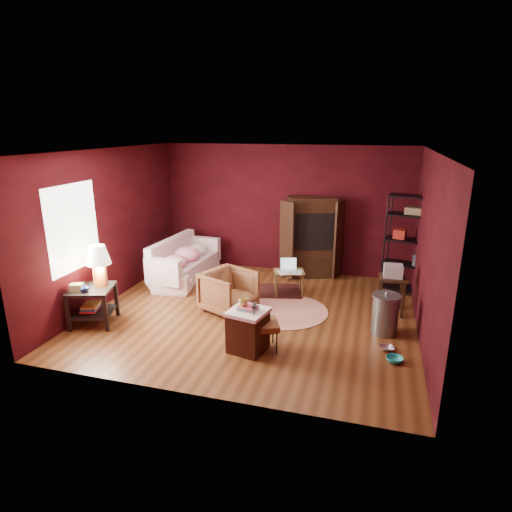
{
  "coord_description": "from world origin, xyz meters",
  "views": [
    {
      "loc": [
        1.95,
        -6.66,
        3.18
      ],
      "look_at": [
        0.0,
        0.2,
        1.0
      ],
      "focal_mm": 30.0,
      "sensor_mm": 36.0,
      "label": 1
    }
  ],
  "objects_px": {
    "side_table": "(95,277)",
    "laptop_desk": "(289,273)",
    "hamper": "(248,330)",
    "armchair": "(229,289)",
    "wire_shelving": "(412,241)",
    "sofa": "(183,263)",
    "tv_armoire": "(311,236)"
  },
  "relations": [
    {
      "from": "sofa",
      "to": "hamper",
      "type": "bearing_deg",
      "value": -146.11
    },
    {
      "from": "sofa",
      "to": "side_table",
      "type": "height_order",
      "value": "side_table"
    },
    {
      "from": "side_table",
      "to": "laptop_desk",
      "type": "height_order",
      "value": "side_table"
    },
    {
      "from": "sofa",
      "to": "laptop_desk",
      "type": "distance_m",
      "value": 2.36
    },
    {
      "from": "armchair",
      "to": "tv_armoire",
      "type": "distance_m",
      "value": 2.58
    },
    {
      "from": "hamper",
      "to": "tv_armoire",
      "type": "bearing_deg",
      "value": 84.29
    },
    {
      "from": "armchair",
      "to": "laptop_desk",
      "type": "height_order",
      "value": "armchair"
    },
    {
      "from": "laptop_desk",
      "to": "wire_shelving",
      "type": "distance_m",
      "value": 2.42
    },
    {
      "from": "side_table",
      "to": "hamper",
      "type": "xyz_separation_m",
      "value": [
        2.69,
        -0.24,
        -0.46
      ]
    },
    {
      "from": "armchair",
      "to": "hamper",
      "type": "bearing_deg",
      "value": -126.22
    },
    {
      "from": "sofa",
      "to": "wire_shelving",
      "type": "relative_size",
      "value": 0.98
    },
    {
      "from": "laptop_desk",
      "to": "sofa",
      "type": "bearing_deg",
      "value": 157.31
    },
    {
      "from": "sofa",
      "to": "hamper",
      "type": "relative_size",
      "value": 2.6
    },
    {
      "from": "sofa",
      "to": "wire_shelving",
      "type": "height_order",
      "value": "wire_shelving"
    },
    {
      "from": "armchair",
      "to": "wire_shelving",
      "type": "height_order",
      "value": "wire_shelving"
    },
    {
      "from": "sofa",
      "to": "side_table",
      "type": "distance_m",
      "value": 2.36
    },
    {
      "from": "armchair",
      "to": "laptop_desk",
      "type": "xyz_separation_m",
      "value": [
        0.87,
        1.05,
        0.03
      ]
    },
    {
      "from": "sofa",
      "to": "wire_shelving",
      "type": "bearing_deg",
      "value": -91.36
    },
    {
      "from": "armchair",
      "to": "tv_armoire",
      "type": "bearing_deg",
      "value": -2.3
    },
    {
      "from": "armchair",
      "to": "wire_shelving",
      "type": "bearing_deg",
      "value": -37.19
    },
    {
      "from": "laptop_desk",
      "to": "armchair",
      "type": "bearing_deg",
      "value": -147.1
    },
    {
      "from": "side_table",
      "to": "laptop_desk",
      "type": "xyz_separation_m",
      "value": [
        2.83,
        2.05,
        -0.35
      ]
    },
    {
      "from": "sofa",
      "to": "tv_armoire",
      "type": "relative_size",
      "value": 1.09
    },
    {
      "from": "armchair",
      "to": "wire_shelving",
      "type": "distance_m",
      "value": 3.62
    },
    {
      "from": "side_table",
      "to": "laptop_desk",
      "type": "relative_size",
      "value": 1.86
    },
    {
      "from": "hamper",
      "to": "laptop_desk",
      "type": "height_order",
      "value": "hamper"
    },
    {
      "from": "hamper",
      "to": "armchair",
      "type": "bearing_deg",
      "value": 120.62
    },
    {
      "from": "armchair",
      "to": "side_table",
      "type": "height_order",
      "value": "side_table"
    },
    {
      "from": "sofa",
      "to": "armchair",
      "type": "xyz_separation_m",
      "value": [
        1.48,
        -1.27,
        0.04
      ]
    },
    {
      "from": "laptop_desk",
      "to": "wire_shelving",
      "type": "relative_size",
      "value": 0.37
    },
    {
      "from": "sofa",
      "to": "armchair",
      "type": "relative_size",
      "value": 2.32
    },
    {
      "from": "side_table",
      "to": "tv_armoire",
      "type": "relative_size",
      "value": 0.76
    }
  ]
}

